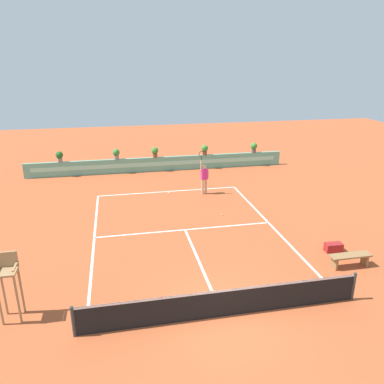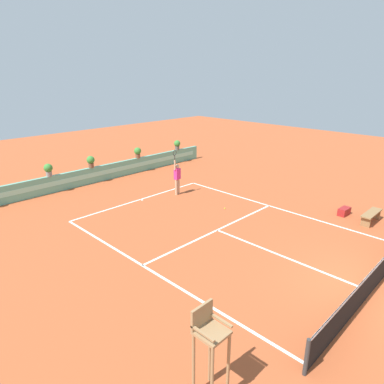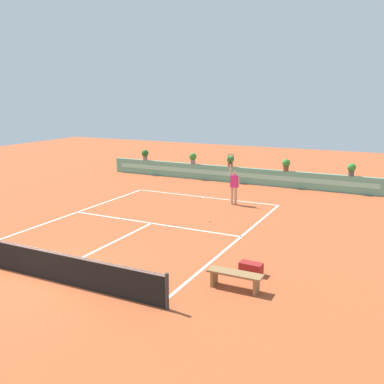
{
  "view_description": "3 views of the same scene",
  "coord_description": "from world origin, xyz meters",
  "px_view_note": "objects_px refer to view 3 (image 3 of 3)",
  "views": [
    {
      "loc": [
        -2.89,
        -9.38,
        7.53
      ],
      "look_at": [
        0.8,
        8.74,
        1.0
      ],
      "focal_mm": 35.51,
      "sensor_mm": 36.0,
      "label": 1
    },
    {
      "loc": [
        -10.53,
        -2.42,
        6.53
      ],
      "look_at": [
        0.8,
        8.74,
        1.0
      ],
      "focal_mm": 32.19,
      "sensor_mm": 36.0,
      "label": 2
    },
    {
      "loc": [
        9.53,
        -8.91,
        5.43
      ],
      "look_at": [
        0.8,
        8.74,
        1.0
      ],
      "focal_mm": 40.4,
      "sensor_mm": 36.0,
      "label": 3
    }
  ],
  "objects_px": {
    "potted_plant_far_left": "(145,154)",
    "potted_plant_centre": "(230,160)",
    "gear_bag": "(251,268)",
    "tennis_ball_near_baseline": "(210,221)",
    "tennis_player": "(234,184)",
    "potted_plant_left": "(193,158)",
    "potted_plant_far_right": "(351,169)",
    "bench_courtside": "(235,277)",
    "potted_plant_right": "(286,164)"
  },
  "relations": [
    {
      "from": "tennis_ball_near_baseline",
      "to": "potted_plant_far_left",
      "type": "bearing_deg",
      "value": 135.43
    },
    {
      "from": "bench_courtside",
      "to": "potted_plant_right",
      "type": "height_order",
      "value": "potted_plant_right"
    },
    {
      "from": "tennis_ball_near_baseline",
      "to": "potted_plant_far_right",
      "type": "relative_size",
      "value": 0.09
    },
    {
      "from": "potted_plant_far_left",
      "to": "potted_plant_centre",
      "type": "bearing_deg",
      "value": 0.0
    },
    {
      "from": "gear_bag",
      "to": "potted_plant_right",
      "type": "bearing_deg",
      "value": 99.98
    },
    {
      "from": "tennis_player",
      "to": "potted_plant_far_right",
      "type": "relative_size",
      "value": 3.57
    },
    {
      "from": "potted_plant_left",
      "to": "bench_courtside",
      "type": "bearing_deg",
      "value": -59.7
    },
    {
      "from": "bench_courtside",
      "to": "potted_plant_left",
      "type": "relative_size",
      "value": 2.21
    },
    {
      "from": "potted_plant_far_right",
      "to": "potted_plant_far_left",
      "type": "xyz_separation_m",
      "value": [
        -13.6,
        0.0,
        0.0
      ]
    },
    {
      "from": "tennis_ball_near_baseline",
      "to": "gear_bag",
      "type": "bearing_deg",
      "value": -53.08
    },
    {
      "from": "tennis_ball_near_baseline",
      "to": "potted_plant_left",
      "type": "bearing_deg",
      "value": 120.4
    },
    {
      "from": "potted_plant_left",
      "to": "potted_plant_centre",
      "type": "bearing_deg",
      "value": 0.0
    },
    {
      "from": "potted_plant_far_left",
      "to": "potted_plant_left",
      "type": "height_order",
      "value": "same"
    },
    {
      "from": "potted_plant_far_right",
      "to": "potted_plant_far_left",
      "type": "relative_size",
      "value": 1.0
    },
    {
      "from": "tennis_player",
      "to": "potted_plant_left",
      "type": "height_order",
      "value": "tennis_player"
    },
    {
      "from": "potted_plant_left",
      "to": "gear_bag",
      "type": "bearing_deg",
      "value": -57.22
    },
    {
      "from": "gear_bag",
      "to": "potted_plant_centre",
      "type": "xyz_separation_m",
      "value": [
        -5.89,
        13.25,
        1.23
      ]
    },
    {
      "from": "tennis_ball_near_baseline",
      "to": "potted_plant_far_right",
      "type": "bearing_deg",
      "value": 60.88
    },
    {
      "from": "potted_plant_centre",
      "to": "tennis_player",
      "type": "bearing_deg",
      "value": -66.78
    },
    {
      "from": "tennis_ball_near_baseline",
      "to": "potted_plant_right",
      "type": "bearing_deg",
      "value": 82.58
    },
    {
      "from": "bench_courtside",
      "to": "potted_plant_right",
      "type": "xyz_separation_m",
      "value": [
        -2.26,
        14.48,
        1.04
      ]
    },
    {
      "from": "potted_plant_far_right",
      "to": "potted_plant_left",
      "type": "xyz_separation_m",
      "value": [
        -9.89,
        0.0,
        0.0
      ]
    },
    {
      "from": "gear_bag",
      "to": "tennis_ball_near_baseline",
      "type": "height_order",
      "value": "gear_bag"
    },
    {
      "from": "potted_plant_left",
      "to": "potted_plant_centre",
      "type": "height_order",
      "value": "same"
    },
    {
      "from": "potted_plant_far_right",
      "to": "tennis_player",
      "type": "bearing_deg",
      "value": -133.14
    },
    {
      "from": "tennis_player",
      "to": "potted_plant_right",
      "type": "xyz_separation_m",
      "value": [
        1.28,
        5.31,
        0.36
      ]
    },
    {
      "from": "tennis_player",
      "to": "potted_plant_right",
      "type": "height_order",
      "value": "tennis_player"
    },
    {
      "from": "potted_plant_centre",
      "to": "bench_courtside",
      "type": "bearing_deg",
      "value": -68.1
    },
    {
      "from": "bench_courtside",
      "to": "potted_plant_left",
      "type": "xyz_separation_m",
      "value": [
        -8.46,
        14.48,
        1.04
      ]
    },
    {
      "from": "tennis_ball_near_baseline",
      "to": "potted_plant_left",
      "type": "height_order",
      "value": "potted_plant_left"
    },
    {
      "from": "tennis_ball_near_baseline",
      "to": "potted_plant_left",
      "type": "relative_size",
      "value": 0.09
    },
    {
      "from": "tennis_ball_near_baseline",
      "to": "potted_plant_left",
      "type": "xyz_separation_m",
      "value": [
        -5.08,
        8.65,
        1.38
      ]
    },
    {
      "from": "bench_courtside",
      "to": "potted_plant_far_left",
      "type": "distance_m",
      "value": 18.95
    },
    {
      "from": "potted_plant_centre",
      "to": "tennis_ball_near_baseline",
      "type": "bearing_deg",
      "value": -74.29
    },
    {
      "from": "potted_plant_far_left",
      "to": "potted_plant_right",
      "type": "relative_size",
      "value": 1.0
    },
    {
      "from": "potted_plant_far_left",
      "to": "gear_bag",
      "type": "bearing_deg",
      "value": -47.28
    },
    {
      "from": "potted_plant_left",
      "to": "potted_plant_far_right",
      "type": "bearing_deg",
      "value": 0.0
    },
    {
      "from": "gear_bag",
      "to": "tennis_ball_near_baseline",
      "type": "bearing_deg",
      "value": 126.92
    },
    {
      "from": "tennis_player",
      "to": "potted_plant_left",
      "type": "xyz_separation_m",
      "value": [
        -4.92,
        5.31,
        0.36
      ]
    },
    {
      "from": "potted_plant_left",
      "to": "tennis_ball_near_baseline",
      "type": "bearing_deg",
      "value": -59.6
    },
    {
      "from": "potted_plant_far_right",
      "to": "tennis_ball_near_baseline",
      "type": "bearing_deg",
      "value": -119.12
    },
    {
      "from": "potted_plant_far_left",
      "to": "potted_plant_centre",
      "type": "relative_size",
      "value": 1.0
    },
    {
      "from": "potted_plant_centre",
      "to": "potted_plant_far_right",
      "type": "bearing_deg",
      "value": 0.0
    },
    {
      "from": "tennis_player",
      "to": "potted_plant_left",
      "type": "distance_m",
      "value": 7.25
    },
    {
      "from": "bench_courtside",
      "to": "potted_plant_right",
      "type": "relative_size",
      "value": 2.21
    },
    {
      "from": "tennis_player",
      "to": "potted_plant_centre",
      "type": "distance_m",
      "value": 5.79
    },
    {
      "from": "bench_courtside",
      "to": "tennis_ball_near_baseline",
      "type": "distance_m",
      "value": 6.75
    },
    {
      "from": "bench_courtside",
      "to": "potted_plant_far_left",
      "type": "relative_size",
      "value": 2.21
    },
    {
      "from": "gear_bag",
      "to": "bench_courtside",
      "type": "bearing_deg",
      "value": -93.25
    },
    {
      "from": "gear_bag",
      "to": "potted_plant_left",
      "type": "distance_m",
      "value": 15.81
    }
  ]
}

